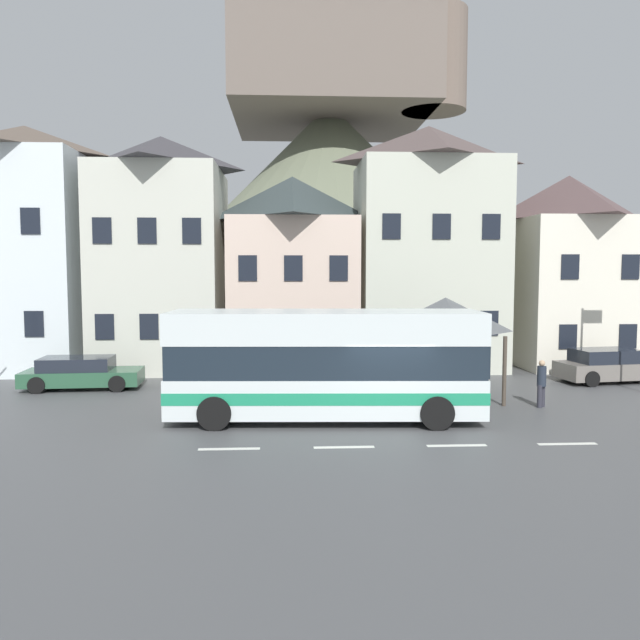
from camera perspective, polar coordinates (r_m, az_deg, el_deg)
ground_plane at (r=18.73m, az=6.31°, el=-9.88°), size 40.00×60.00×0.07m
townhouse_00 at (r=32.48m, az=-25.13°, el=5.95°), size 5.67×6.47×11.34m
townhouse_01 at (r=30.71m, az=-14.21°, el=5.96°), size 5.62×6.52×10.93m
townhouse_02 at (r=30.31m, az=-2.52°, el=4.42°), size 5.87×6.89×9.14m
townhouse_03 at (r=30.32m, az=9.82°, el=6.51°), size 6.57×5.38×11.42m
townhouse_04 at (r=33.22m, az=21.65°, el=4.24°), size 5.48×6.68×9.28m
hilltop_castle at (r=50.03m, az=0.94°, el=10.18°), size 35.22×35.22×23.85m
transit_bus at (r=19.24m, az=0.51°, el=-4.18°), size 9.68×3.10×3.39m
bus_shelter at (r=23.11m, az=11.41°, el=0.43°), size 3.60×3.60×3.66m
parked_car_00 at (r=26.23m, az=-21.04°, el=-4.56°), size 4.56×2.11×1.25m
parked_car_01 at (r=28.54m, az=24.85°, el=-3.84°), size 4.37×2.33×1.39m
parked_car_02 at (r=25.55m, az=-8.73°, el=-4.51°), size 4.29×2.31×1.28m
parked_car_03 at (r=25.99m, az=7.37°, el=-4.31°), size 4.06×2.07×1.31m
pedestrian_00 at (r=22.00m, az=13.45°, el=-5.50°), size 0.30×0.30×1.57m
pedestrian_01 at (r=22.46m, az=19.62°, el=-5.43°), size 0.32×0.30×1.61m
pedestrian_02 at (r=22.11m, az=11.40°, el=-5.17°), size 0.35×0.35×1.59m
public_bench at (r=25.29m, az=10.00°, el=-4.99°), size 1.54×0.48×0.87m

